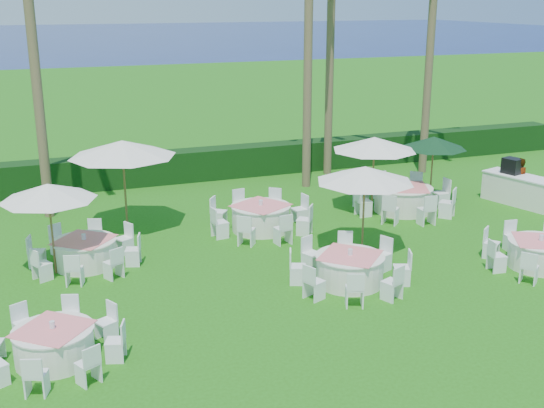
{
  "coord_description": "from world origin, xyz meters",
  "views": [
    {
      "loc": [
        -6.29,
        -13.63,
        6.97
      ],
      "look_at": [
        0.24,
        3.78,
        1.3
      ],
      "focal_mm": 45.0,
      "sensor_mm": 36.0,
      "label": 1
    }
  ],
  "objects_px": {
    "banquet_table_e": "(261,217)",
    "banquet_table_c": "(540,253)",
    "banquet_table_f": "(403,198)",
    "banquet_table_b": "(350,269)",
    "umbrella_b": "(365,174)",
    "banquet_table_d": "(85,252)",
    "umbrella_green": "(434,143)",
    "buffet_table": "(542,194)",
    "umbrella_a": "(48,192)",
    "umbrella_d": "(374,144)",
    "umbrella_c": "(122,149)",
    "banquet_table_a": "(54,344)",
    "staff_person": "(519,180)"
  },
  "relations": [
    {
      "from": "banquet_table_f",
      "to": "umbrella_green",
      "type": "relative_size",
      "value": 1.44
    },
    {
      "from": "staff_person",
      "to": "umbrella_b",
      "type": "bearing_deg",
      "value": 34.39
    },
    {
      "from": "banquet_table_b",
      "to": "banquet_table_d",
      "type": "height_order",
      "value": "banquet_table_b"
    },
    {
      "from": "banquet_table_c",
      "to": "umbrella_d",
      "type": "distance_m",
      "value": 6.47
    },
    {
      "from": "banquet_table_b",
      "to": "umbrella_a",
      "type": "height_order",
      "value": "umbrella_a"
    },
    {
      "from": "umbrella_a",
      "to": "buffet_table",
      "type": "height_order",
      "value": "umbrella_a"
    },
    {
      "from": "banquet_table_e",
      "to": "umbrella_green",
      "type": "height_order",
      "value": "umbrella_green"
    },
    {
      "from": "banquet_table_d",
      "to": "umbrella_d",
      "type": "bearing_deg",
      "value": 9.06
    },
    {
      "from": "banquet_table_f",
      "to": "umbrella_c",
      "type": "relative_size",
      "value": 1.06
    },
    {
      "from": "banquet_table_d",
      "to": "umbrella_c",
      "type": "distance_m",
      "value": 3.7
    },
    {
      "from": "umbrella_a",
      "to": "banquet_table_e",
      "type": "bearing_deg",
      "value": 12.31
    },
    {
      "from": "banquet_table_e",
      "to": "staff_person",
      "type": "bearing_deg",
      "value": -1.92
    },
    {
      "from": "banquet_table_b",
      "to": "umbrella_a",
      "type": "relative_size",
      "value": 1.21
    },
    {
      "from": "umbrella_d",
      "to": "umbrella_c",
      "type": "bearing_deg",
      "value": 172.65
    },
    {
      "from": "banquet_table_a",
      "to": "banquet_table_e",
      "type": "relative_size",
      "value": 0.85
    },
    {
      "from": "umbrella_b",
      "to": "umbrella_a",
      "type": "bearing_deg",
      "value": 169.48
    },
    {
      "from": "banquet_table_f",
      "to": "staff_person",
      "type": "distance_m",
      "value": 4.4
    },
    {
      "from": "banquet_table_e",
      "to": "banquet_table_f",
      "type": "xyz_separation_m",
      "value": [
        5.15,
        0.15,
        0.03
      ]
    },
    {
      "from": "banquet_table_d",
      "to": "buffet_table",
      "type": "bearing_deg",
      "value": -1.05
    },
    {
      "from": "umbrella_green",
      "to": "staff_person",
      "type": "height_order",
      "value": "umbrella_green"
    },
    {
      "from": "banquet_table_a",
      "to": "buffet_table",
      "type": "bearing_deg",
      "value": 16.13
    },
    {
      "from": "banquet_table_c",
      "to": "umbrella_c",
      "type": "bearing_deg",
      "value": 145.07
    },
    {
      "from": "umbrella_d",
      "to": "umbrella_b",
      "type": "bearing_deg",
      "value": -122.44
    },
    {
      "from": "banquet_table_c",
      "to": "banquet_table_e",
      "type": "distance_m",
      "value": 8.1
    },
    {
      "from": "banquet_table_f",
      "to": "umbrella_b",
      "type": "height_order",
      "value": "umbrella_b"
    },
    {
      "from": "banquet_table_f",
      "to": "buffet_table",
      "type": "xyz_separation_m",
      "value": [
        4.5,
        -1.53,
        0.1
      ]
    },
    {
      "from": "buffet_table",
      "to": "staff_person",
      "type": "xyz_separation_m",
      "value": [
        -0.15,
        1.06,
        0.25
      ]
    },
    {
      "from": "banquet_table_f",
      "to": "buffet_table",
      "type": "height_order",
      "value": "buffet_table"
    },
    {
      "from": "banquet_table_b",
      "to": "banquet_table_f",
      "type": "xyz_separation_m",
      "value": [
        4.44,
        4.83,
        0.05
      ]
    },
    {
      "from": "banquet_table_d",
      "to": "banquet_table_e",
      "type": "distance_m",
      "value": 5.53
    },
    {
      "from": "umbrella_a",
      "to": "umbrella_green",
      "type": "xyz_separation_m",
      "value": [
        12.75,
        1.97,
        -0.04
      ]
    },
    {
      "from": "banquet_table_e",
      "to": "umbrella_a",
      "type": "bearing_deg",
      "value": -167.69
    },
    {
      "from": "banquet_table_b",
      "to": "umbrella_c",
      "type": "distance_m",
      "value": 7.97
    },
    {
      "from": "umbrella_b",
      "to": "umbrella_green",
      "type": "xyz_separation_m",
      "value": [
        4.51,
        3.5,
        -0.13
      ]
    },
    {
      "from": "umbrella_d",
      "to": "buffet_table",
      "type": "distance_m",
      "value": 6.1
    },
    {
      "from": "banquet_table_e",
      "to": "banquet_table_c",
      "type": "bearing_deg",
      "value": -42.31
    },
    {
      "from": "banquet_table_b",
      "to": "staff_person",
      "type": "height_order",
      "value": "staff_person"
    },
    {
      "from": "banquet_table_f",
      "to": "buffet_table",
      "type": "bearing_deg",
      "value": -18.75
    },
    {
      "from": "banquet_table_d",
      "to": "umbrella_d",
      "type": "distance_m",
      "value": 9.85
    },
    {
      "from": "banquet_table_b",
      "to": "umbrella_d",
      "type": "height_order",
      "value": "umbrella_d"
    },
    {
      "from": "banquet_table_d",
      "to": "umbrella_green",
      "type": "relative_size",
      "value": 1.23
    },
    {
      "from": "umbrella_green",
      "to": "buffet_table",
      "type": "xyz_separation_m",
      "value": [
        3.13,
        -1.99,
        -1.63
      ]
    },
    {
      "from": "banquet_table_b",
      "to": "umbrella_d",
      "type": "xyz_separation_m",
      "value": [
        3.4,
        5.09,
        1.95
      ]
    },
    {
      "from": "umbrella_d",
      "to": "umbrella_green",
      "type": "xyz_separation_m",
      "value": [
        2.41,
        0.2,
        -0.17
      ]
    },
    {
      "from": "banquet_table_b",
      "to": "banquet_table_f",
      "type": "distance_m",
      "value": 6.56
    },
    {
      "from": "umbrella_green",
      "to": "umbrella_c",
      "type": "bearing_deg",
      "value": 175.41
    },
    {
      "from": "banquet_table_b",
      "to": "umbrella_b",
      "type": "xyz_separation_m",
      "value": [
        1.3,
        1.79,
        1.91
      ]
    },
    {
      "from": "banquet_table_e",
      "to": "banquet_table_f",
      "type": "height_order",
      "value": "banquet_table_f"
    },
    {
      "from": "banquet_table_d",
      "to": "banquet_table_e",
      "type": "height_order",
      "value": "banquet_table_e"
    },
    {
      "from": "banquet_table_d",
      "to": "buffet_table",
      "type": "height_order",
      "value": "buffet_table"
    }
  ]
}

